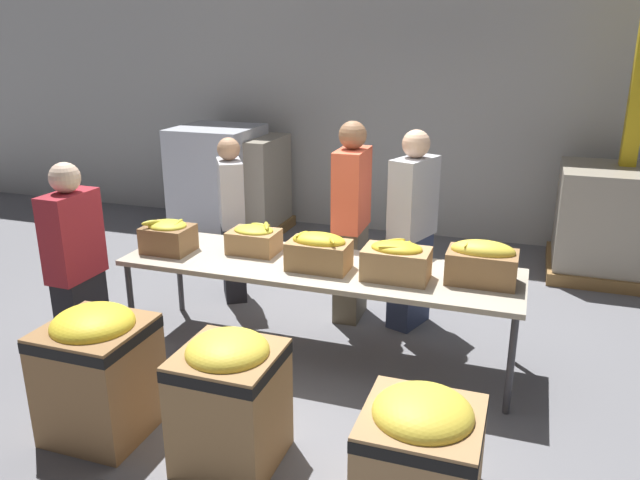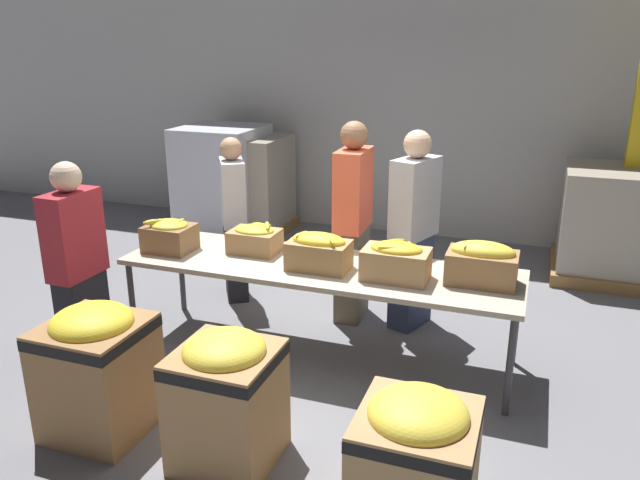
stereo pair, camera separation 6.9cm
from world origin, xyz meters
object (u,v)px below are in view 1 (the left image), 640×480
banana_box_3 (396,260)px  pallet_stack_0 (219,182)px  pallet_stack_2 (608,223)px  banana_box_4 (482,262)px  banana_box_0 (168,236)px  banana_box_2 (319,251)px  donation_bin_2 (421,447)px  support_pillar (640,83)px  donation_bin_0 (98,368)px  sorting_table (319,270)px  donation_bin_1 (230,396)px  volunteer_0 (412,232)px  volunteer_3 (351,224)px  banana_box_1 (254,239)px  volunteer_1 (232,221)px  volunteer_2 (77,272)px  pallet_stack_1 (247,186)px

banana_box_3 → pallet_stack_0: 3.98m
pallet_stack_2 → banana_box_4: bearing=-112.6°
banana_box_0 → banana_box_3: 1.89m
banana_box_2 → banana_box_4: (1.19, 0.12, 0.01)m
donation_bin_2 → support_pillar: bearing=72.4°
donation_bin_0 → pallet_stack_0: bearing=107.4°
banana_box_2 → banana_box_3: size_ratio=0.97×
sorting_table → donation_bin_1: (-0.06, -1.43, -0.28)m
volunteer_0 → donation_bin_1: 2.33m
pallet_stack_2 → banana_box_2: bearing=-129.6°
donation_bin_0 → pallet_stack_2: bearing=51.2°
volunteer_3 → donation_bin_2: bearing=23.8°
banana_box_1 → volunteer_1: 0.91m
support_pillar → pallet_stack_0: support_pillar is taller
banana_box_2 → volunteer_2: bearing=-155.6°
banana_box_1 → support_pillar: support_pillar is taller
banana_box_3 → donation_bin_2: banana_box_3 is taller
banana_box_3 → volunteer_2: volunteer_2 is taller
volunteer_3 → donation_bin_0: 2.45m
banana_box_0 → pallet_stack_2: pallet_stack_2 is taller
volunteer_3 → pallet_stack_0: size_ratio=1.30×
volunteer_0 → pallet_stack_1: bearing=-109.2°
sorting_table → volunteer_0: (0.57, 0.78, 0.14)m
donation_bin_1 → pallet_stack_0: pallet_stack_0 is taller
banana_box_0 → donation_bin_1: (1.20, -1.33, -0.46)m
banana_box_4 → pallet_stack_1: bearing=138.8°
banana_box_3 → volunteer_1: volunteer_1 is taller
banana_box_1 → pallet_stack_2: bearing=41.4°
banana_box_0 → banana_box_3: size_ratio=0.80×
pallet_stack_2 → banana_box_1: bearing=-138.6°
banana_box_2 → donation_bin_2: banana_box_2 is taller
banana_box_3 → donation_bin_0: (-1.61, -1.34, -0.45)m
donation_bin_1 → banana_box_2: bearing=86.2°
banana_box_0 → pallet_stack_1: (-0.69, 2.91, -0.29)m
volunteer_2 → pallet_stack_0: bearing=12.3°
volunteer_1 → pallet_stack_1: bearing=170.0°
donation_bin_0 → pallet_stack_1: (-0.97, 4.24, 0.15)m
banana_box_1 → banana_box_3: 1.23m
banana_box_0 → volunteer_1: size_ratio=0.24×
volunteer_0 → banana_box_2: bearing=-12.5°
banana_box_4 → donation_bin_2: 1.58m
banana_box_0 → support_pillar: size_ratio=0.10×
banana_box_2 → donation_bin_2: bearing=-52.3°
banana_box_3 → pallet_stack_2: size_ratio=0.41×
banana_box_2 → banana_box_4: size_ratio=0.94×
donation_bin_1 → pallet_stack_2: size_ratio=0.72×
pallet_stack_1 → donation_bin_2: bearing=-54.5°
banana_box_3 → pallet_stack_1: (-2.57, 2.90, -0.30)m
banana_box_0 → pallet_stack_0: size_ratio=0.28×
pallet_stack_2 → volunteer_0: bearing=-132.6°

